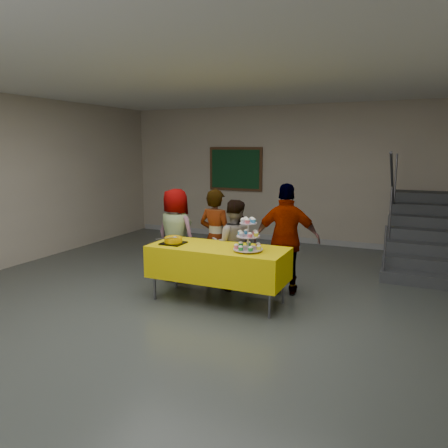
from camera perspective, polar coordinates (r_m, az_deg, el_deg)
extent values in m
plane|color=#4C514C|center=(5.49, -5.48, -12.50)|extent=(10.00, 10.00, 0.00)
cube|color=#B1A48E|center=(9.74, 9.22, 6.36)|extent=(8.00, 0.04, 3.00)
cube|color=silver|center=(5.15, -6.07, 20.06)|extent=(8.00, 10.00, 0.04)
cube|color=#999999|center=(9.92, 8.95, -1.97)|extent=(7.90, 0.03, 0.12)
cylinder|color=#595960|center=(6.16, -9.09, -6.45)|extent=(0.04, 0.04, 0.73)
cylinder|color=#595960|center=(5.45, 6.00, -8.57)|extent=(0.04, 0.04, 0.73)
cylinder|color=#595960|center=(6.63, -6.33, -5.19)|extent=(0.04, 0.04, 0.73)
cylinder|color=#595960|center=(5.98, 7.77, -6.92)|extent=(0.04, 0.04, 0.73)
cube|color=#595960|center=(5.91, -0.80, -3.27)|extent=(1.80, 0.70, 0.02)
cube|color=yellow|center=(5.95, -0.80, -5.05)|extent=(1.88, 0.78, 0.44)
cylinder|color=silver|center=(5.65, 3.14, -3.53)|extent=(0.18, 0.18, 0.01)
cylinder|color=silver|center=(5.61, 3.16, -1.49)|extent=(0.02, 0.02, 0.42)
cylinder|color=silver|center=(5.65, 3.15, -3.28)|extent=(0.38, 0.38, 0.01)
cylinder|color=silver|center=(5.61, 3.16, -1.59)|extent=(0.30, 0.30, 0.01)
cylinder|color=silver|center=(5.58, 3.18, 0.12)|extent=(0.22, 0.22, 0.01)
cube|color=black|center=(6.12, -6.63, -2.50)|extent=(0.30, 0.30, 0.02)
cylinder|color=#EFAA00|center=(6.11, -6.64, -2.10)|extent=(0.25, 0.25, 0.07)
ellipsoid|color=#EFAA00|center=(6.10, -6.65, -1.77)|extent=(0.25, 0.25, 0.05)
ellipsoid|color=white|center=(6.05, -6.45, -1.71)|extent=(0.08, 0.08, 0.02)
cube|color=silver|center=(6.00, -7.45, -1.83)|extent=(0.30, 0.16, 0.04)
imported|color=slate|center=(6.95, -6.31, -1.38)|extent=(0.78, 0.57, 1.46)
imported|color=slate|center=(6.59, -1.10, -1.83)|extent=(0.58, 0.41, 1.49)
imported|color=slate|center=(6.44, 1.23, -2.76)|extent=(0.79, 0.70, 1.35)
imported|color=slate|center=(6.27, 8.19, -2.02)|extent=(1.00, 0.58, 1.60)
cube|color=#424447|center=(7.41, 24.75, -6.64)|extent=(1.30, 0.30, 0.18)
cube|color=#424447|center=(7.68, 24.79, -5.39)|extent=(1.30, 0.30, 0.36)
cube|color=#424447|center=(7.95, 24.84, -4.23)|extent=(1.30, 0.30, 0.54)
cube|color=#424447|center=(8.22, 24.88, -3.14)|extent=(1.30, 0.30, 0.72)
cube|color=#424447|center=(8.50, 24.91, -2.11)|extent=(1.30, 0.30, 0.90)
cube|color=#424447|center=(8.77, 24.95, -1.16)|extent=(1.30, 0.30, 1.08)
cube|color=#424447|center=(9.06, 24.98, -0.26)|extent=(1.30, 0.30, 1.26)
cube|color=#424447|center=(9.35, 24.97, 0.04)|extent=(1.30, 0.30, 1.26)
cylinder|color=#595960|center=(7.29, 20.23, -3.68)|extent=(0.04, 0.04, 0.90)
cylinder|color=#595960|center=(7.97, 20.91, 1.37)|extent=(0.04, 0.04, 0.90)
cylinder|color=#595960|center=(8.81, 21.51, 5.63)|extent=(0.04, 0.04, 0.90)
cylinder|color=#595960|center=(7.97, 21.13, 4.61)|extent=(0.04, 1.85, 1.20)
cube|color=#472B16|center=(10.16, 1.52, 7.20)|extent=(1.30, 0.04, 1.00)
cube|color=#133E1F|center=(10.14, 1.47, 7.19)|extent=(1.18, 0.02, 0.88)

